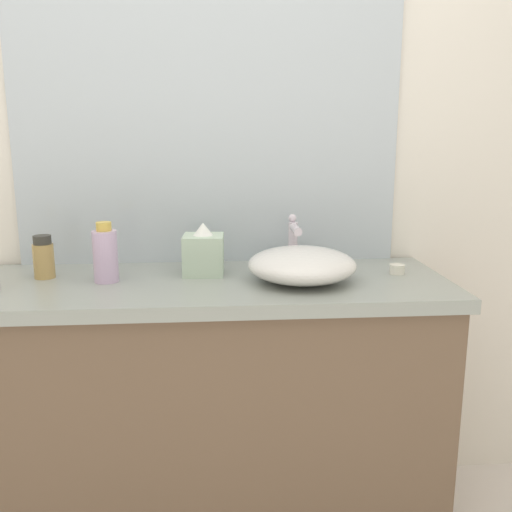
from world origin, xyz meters
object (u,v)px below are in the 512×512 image
(sink_basin, at_px, (302,265))
(perfume_bottle, at_px, (105,255))
(lotion_bottle, at_px, (44,258))
(candle_jar, at_px, (397,269))
(tissue_box, at_px, (204,252))

(sink_basin, height_order, perfume_bottle, perfume_bottle)
(lotion_bottle, height_order, candle_jar, lotion_bottle)
(tissue_box, xyz_separation_m, candle_jar, (0.63, -0.05, -0.06))
(perfume_bottle, bearing_deg, sink_basin, -4.13)
(tissue_box, distance_m, candle_jar, 0.63)
(perfume_bottle, xyz_separation_m, candle_jar, (0.93, 0.02, -0.07))
(perfume_bottle, height_order, tissue_box, perfume_bottle)
(sink_basin, height_order, candle_jar, sink_basin)
(lotion_bottle, relative_size, candle_jar, 2.77)
(tissue_box, bearing_deg, perfume_bottle, -165.99)
(sink_basin, distance_m, candle_jar, 0.33)
(sink_basin, distance_m, lotion_bottle, 0.81)
(tissue_box, bearing_deg, lotion_bottle, -178.58)
(sink_basin, bearing_deg, candle_jar, 11.68)
(lotion_bottle, xyz_separation_m, candle_jar, (1.13, -0.04, -0.05))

